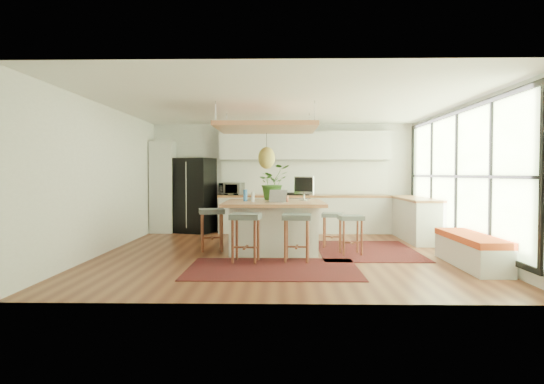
{
  "coord_description": "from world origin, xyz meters",
  "views": [
    {
      "loc": [
        -0.01,
        -8.91,
        1.44
      ],
      "look_at": [
        -0.2,
        0.5,
        1.1
      ],
      "focal_mm": 32.48,
      "sensor_mm": 36.0,
      "label": 1
    }
  ],
  "objects_px": {
    "fridge": "(194,195)",
    "microwave": "(232,188)",
    "island": "(274,226)",
    "stool_near_left": "(246,241)",
    "stool_near_right": "(297,240)",
    "stool_right_front": "(351,235)",
    "island_plant": "(273,186)",
    "monitor": "(304,187)",
    "laptop": "(276,196)",
    "stool_right_back": "(332,229)",
    "stool_left_side": "(212,232)"
  },
  "relations": [
    {
      "from": "stool_near_right",
      "to": "laptop",
      "type": "relative_size",
      "value": 2.21
    },
    {
      "from": "stool_near_left",
      "to": "microwave",
      "type": "xyz_separation_m",
      "value": [
        -0.65,
        4.12,
        0.76
      ]
    },
    {
      "from": "island_plant",
      "to": "stool_right_back",
      "type": "bearing_deg",
      "value": -7.25
    },
    {
      "from": "microwave",
      "to": "island_plant",
      "type": "relative_size",
      "value": 0.79
    },
    {
      "from": "island",
      "to": "monitor",
      "type": "relative_size",
      "value": 3.6
    },
    {
      "from": "stool_right_front",
      "to": "island_plant",
      "type": "relative_size",
      "value": 1.01
    },
    {
      "from": "stool_left_side",
      "to": "stool_near_right",
      "type": "bearing_deg",
      "value": -35.81
    },
    {
      "from": "stool_near_left",
      "to": "stool_near_right",
      "type": "distance_m",
      "value": 0.84
    },
    {
      "from": "stool_right_front",
      "to": "stool_right_back",
      "type": "distance_m",
      "value": 0.89
    },
    {
      "from": "stool_right_front",
      "to": "laptop",
      "type": "distance_m",
      "value": 1.51
    },
    {
      "from": "fridge",
      "to": "stool_right_back",
      "type": "bearing_deg",
      "value": -18.85
    },
    {
      "from": "fridge",
      "to": "island",
      "type": "bearing_deg",
      "value": -36.03
    },
    {
      "from": "laptop",
      "to": "microwave",
      "type": "distance_m",
      "value": 3.47
    },
    {
      "from": "fridge",
      "to": "monitor",
      "type": "xyz_separation_m",
      "value": [
        2.61,
        -2.52,
        0.26
      ]
    },
    {
      "from": "fridge",
      "to": "island",
      "type": "relative_size",
      "value": 0.99
    },
    {
      "from": "fridge",
      "to": "stool_right_back",
      "type": "height_order",
      "value": "fridge"
    },
    {
      "from": "island",
      "to": "island_plant",
      "type": "distance_m",
      "value": 0.95
    },
    {
      "from": "fridge",
      "to": "laptop",
      "type": "bearing_deg",
      "value": -38.95
    },
    {
      "from": "stool_right_front",
      "to": "laptop",
      "type": "xyz_separation_m",
      "value": [
        -1.35,
        0.02,
        0.7
      ]
    },
    {
      "from": "stool_near_right",
      "to": "stool_left_side",
      "type": "distance_m",
      "value": 1.93
    },
    {
      "from": "island",
      "to": "monitor",
      "type": "xyz_separation_m",
      "value": [
        0.57,
        0.36,
        0.72
      ]
    },
    {
      "from": "stool_right_back",
      "to": "microwave",
      "type": "bearing_deg",
      "value": 132.33
    },
    {
      "from": "island",
      "to": "stool_right_back",
      "type": "bearing_deg",
      "value": 21.23
    },
    {
      "from": "island",
      "to": "stool_left_side",
      "type": "distance_m",
      "value": 1.18
    },
    {
      "from": "fridge",
      "to": "stool_left_side",
      "type": "bearing_deg",
      "value": -54.71
    },
    {
      "from": "island",
      "to": "laptop",
      "type": "relative_size",
      "value": 5.22
    },
    {
      "from": "stool_right_front",
      "to": "monitor",
      "type": "bearing_deg",
      "value": 135.99
    },
    {
      "from": "fridge",
      "to": "microwave",
      "type": "height_order",
      "value": "fridge"
    },
    {
      "from": "island",
      "to": "monitor",
      "type": "bearing_deg",
      "value": 32.43
    },
    {
      "from": "stool_near_left",
      "to": "stool_right_front",
      "type": "relative_size",
      "value": 1.13
    },
    {
      "from": "fridge",
      "to": "island",
      "type": "height_order",
      "value": "fridge"
    },
    {
      "from": "island",
      "to": "stool_right_front",
      "type": "height_order",
      "value": "island"
    },
    {
      "from": "stool_near_left",
      "to": "monitor",
      "type": "relative_size",
      "value": 1.56
    },
    {
      "from": "stool_right_back",
      "to": "laptop",
      "type": "relative_size",
      "value": 1.92
    },
    {
      "from": "stool_right_front",
      "to": "island_plant",
      "type": "bearing_deg",
      "value": 144.71
    },
    {
      "from": "island",
      "to": "stool_near_left",
      "type": "xyz_separation_m",
      "value": [
        -0.45,
        -1.23,
        -0.11
      ]
    },
    {
      "from": "stool_right_back",
      "to": "fridge",
      "type": "bearing_deg",
      "value": 142.35
    },
    {
      "from": "stool_right_front",
      "to": "stool_right_back",
      "type": "relative_size",
      "value": 1.03
    },
    {
      "from": "stool_near_left",
      "to": "stool_right_back",
      "type": "bearing_deg",
      "value": 46.53
    },
    {
      "from": "microwave",
      "to": "island",
      "type": "bearing_deg",
      "value": -53.41
    },
    {
      "from": "island_plant",
      "to": "stool_near_right",
      "type": "bearing_deg",
      "value": -75.98
    },
    {
      "from": "island",
      "to": "stool_near_left",
      "type": "bearing_deg",
      "value": -110.02
    },
    {
      "from": "stool_left_side",
      "to": "stool_near_left",
      "type": "bearing_deg",
      "value": -59.23
    },
    {
      "from": "stool_near_right",
      "to": "stool_right_front",
      "type": "height_order",
      "value": "stool_near_right"
    },
    {
      "from": "fridge",
      "to": "stool_near_left",
      "type": "xyz_separation_m",
      "value": [
        1.59,
        -4.11,
        -0.57
      ]
    },
    {
      "from": "island",
      "to": "stool_near_left",
      "type": "height_order",
      "value": "island"
    },
    {
      "from": "island",
      "to": "laptop",
      "type": "distance_m",
      "value": 0.7
    },
    {
      "from": "stool_near_left",
      "to": "monitor",
      "type": "bearing_deg",
      "value": 57.35
    },
    {
      "from": "stool_near_left",
      "to": "stool_near_right",
      "type": "height_order",
      "value": "stool_near_left"
    },
    {
      "from": "stool_near_right",
      "to": "stool_right_back",
      "type": "bearing_deg",
      "value": 64.63
    }
  ]
}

